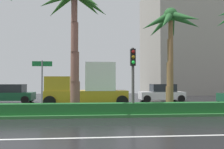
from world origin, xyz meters
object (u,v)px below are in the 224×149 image
Objects in this scene: street_name_sign at (42,80)px; car_in_traffic_second at (10,94)px; car_in_traffic_third at (162,93)px; traffic_signal_median_right at (133,68)px; palm_tree_centre_right at (170,30)px; box_truck_lead at (88,87)px; palm_tree_centre at (75,14)px.

street_name_sign is 0.70× the size of car_in_traffic_second.
traffic_signal_median_right is at bearing 62.88° from car_in_traffic_third.
palm_tree_centre_right reaches higher than box_truck_lead.
palm_tree_centre is 1.83× the size of car_in_traffic_third.
traffic_signal_median_right is at bearing -151.54° from palm_tree_centre_right.
box_truck_lead is 1.49× the size of car_in_traffic_third.
palm_tree_centre_right is (6.21, 0.24, -0.77)m from palm_tree_centre.
palm_tree_centre_right is 1.77× the size of traffic_signal_median_right.
palm_tree_centre_right is at bearing 28.46° from traffic_signal_median_right.
palm_tree_centre is at bearing 34.76° from street_name_sign.
palm_tree_centre is 5.01m from traffic_signal_median_right.
palm_tree_centre is at bearing -177.79° from palm_tree_centre_right.
traffic_signal_median_right reaches higher than box_truck_lead.
palm_tree_centre_right is at bearing 10.13° from street_name_sign.
palm_tree_centre reaches higher than palm_tree_centre_right.
palm_tree_centre_right is 8.68m from street_name_sign.
street_name_sign is (-5.12, 0.09, -0.66)m from traffic_signal_median_right.
car_in_traffic_third is at bearing -179.67° from car_in_traffic_second.
street_name_sign is 5.70m from box_truck_lead.
traffic_signal_median_right is 13.31m from car_in_traffic_second.
car_in_traffic_second is at bearing -24.57° from box_truck_lead.
palm_tree_centre reaches higher than street_name_sign.
car_in_traffic_third is (4.43, 8.64, -1.92)m from traffic_signal_median_right.
box_truck_lead is at bearing 155.43° from car_in_traffic_second.
palm_tree_centre_right is at bearing 2.21° from palm_tree_centre.
box_truck_lead is at bearing 65.04° from street_name_sign.
box_truck_lead is 7.96m from car_in_traffic_third.
street_name_sign is at bearing -145.24° from palm_tree_centre.
street_name_sign is (-1.69, -1.17, -4.09)m from palm_tree_centre.
car_in_traffic_second is 8.03m from box_truck_lead.
street_name_sign is 0.47× the size of box_truck_lead.
car_in_traffic_third is at bearing 62.88° from traffic_signal_median_right.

